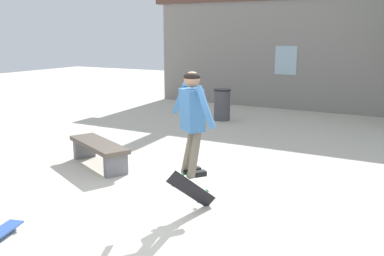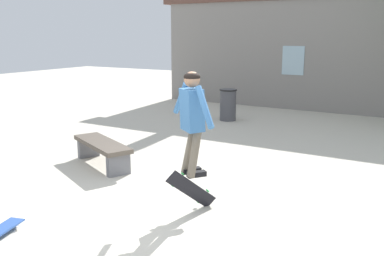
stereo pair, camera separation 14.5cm
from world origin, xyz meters
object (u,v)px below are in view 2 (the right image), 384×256
trash_bin (228,104)px  skater (192,115)px  park_bench (102,148)px  skateboard_flipping (192,190)px

trash_bin → skater: skater is taller
park_bench → skateboard_flipping: skateboard_flipping is taller
trash_bin → skater: 6.41m
park_bench → trash_bin: trash_bin is taller
park_bench → skateboard_flipping: bearing=3.5°
park_bench → skateboard_flipping: 2.66m
skater → skateboard_flipping: skater is taller
skater → trash_bin: bearing=57.9°
park_bench → trash_bin: size_ratio=1.89×
skater → skateboard_flipping: size_ratio=1.96×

